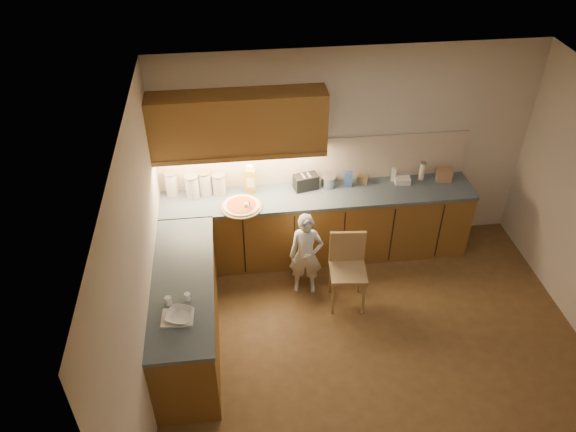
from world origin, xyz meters
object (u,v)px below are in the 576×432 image
(wooden_chair, at_px, (348,265))
(toaster, at_px, (306,182))
(pizza_on_board, at_px, (242,206))
(child, at_px, (306,255))
(oil_jug, at_px, (250,180))

(wooden_chair, height_order, toaster, toaster)
(pizza_on_board, bearing_deg, child, -34.01)
(pizza_on_board, xyz_separation_m, toaster, (0.79, 0.31, 0.07))
(oil_jug, bearing_deg, wooden_chair, -44.67)
(child, relative_size, wooden_chair, 1.19)
(child, bearing_deg, pizza_on_board, 155.43)
(oil_jug, relative_size, toaster, 1.17)
(pizza_on_board, height_order, wooden_chair, pizza_on_board)
(pizza_on_board, xyz_separation_m, oil_jug, (0.13, 0.32, 0.15))
(wooden_chair, bearing_deg, oil_jug, 140.73)
(oil_jug, xyz_separation_m, toaster, (0.66, -0.01, -0.08))
(child, bearing_deg, wooden_chair, -15.97)
(child, relative_size, toaster, 3.39)
(wooden_chair, bearing_deg, child, 159.99)
(pizza_on_board, distance_m, wooden_chair, 1.38)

